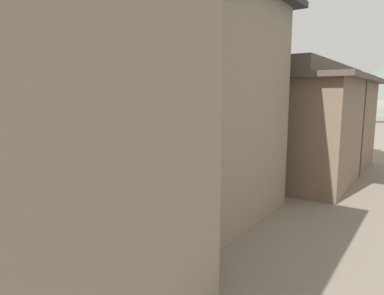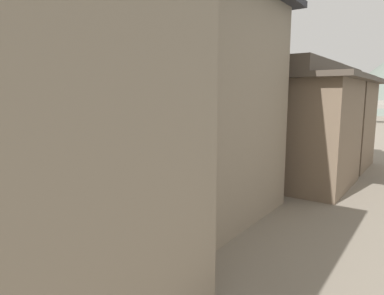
{
  "view_description": "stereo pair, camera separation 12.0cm",
  "coord_description": "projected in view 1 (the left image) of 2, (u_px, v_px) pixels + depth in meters",
  "views": [
    {
      "loc": [
        16.12,
        1.03,
        5.12
      ],
      "look_at": [
        2.66,
        20.12,
        1.53
      ],
      "focal_mm": 31.73,
      "sensor_mm": 36.0,
      "label": 1
    },
    {
      "loc": [
        16.22,
        1.1,
        5.12
      ],
      "look_at": [
        2.66,
        20.12,
        1.53
      ],
      "focal_mm": 31.73,
      "sensor_mm": 36.0,
      "label": 2
    }
  ],
  "objects": [
    {
      "name": "boat_moored_far",
      "position": [
        217.0,
        157.0,
        27.78
      ],
      "size": [
        3.91,
        3.35,
        0.4
      ],
      "color": "brown",
      "rests_on": "ground"
    },
    {
      "name": "boat_moored_third",
      "position": [
        297.0,
        140.0,
        37.2
      ],
      "size": [
        1.01,
        4.96,
        0.74
      ],
      "color": "#33281E",
      "rests_on": "ground"
    },
    {
      "name": "boat_moored_nearest",
      "position": [
        250.0,
        128.0,
        52.57
      ],
      "size": [
        4.61,
        4.17,
        0.53
      ],
      "color": "#232326",
      "rests_on": "ground"
    },
    {
      "name": "house_waterfront_second",
      "position": [
        197.0,
        100.0,
        11.84
      ],
      "size": [
        5.24,
        7.94,
        8.74
      ],
      "color": "gray",
      "rests_on": "riverbank_right"
    },
    {
      "name": "hill_far_west",
      "position": [
        281.0,
        81.0,
        107.38
      ],
      "size": [
        44.86,
        44.86,
        19.08
      ],
      "primitive_type": "cone",
      "color": "slate",
      "rests_on": "ground"
    },
    {
      "name": "stone_bridge",
      "position": [
        322.0,
        109.0,
        60.47
      ],
      "size": [
        22.91,
        2.4,
        4.35
      ],
      "color": "gray",
      "rests_on": "ground"
    },
    {
      "name": "boat_midriver_upstream",
      "position": [
        158.0,
        183.0,
        18.9
      ],
      "size": [
        1.21,
        4.46,
        0.8
      ],
      "color": "#423328",
      "rests_on": "ground"
    },
    {
      "name": "boat_moored_second",
      "position": [
        317.0,
        133.0,
        44.25
      ],
      "size": [
        1.63,
        4.54,
        0.83
      ],
      "color": "brown",
      "rests_on": "ground"
    },
    {
      "name": "house_waterfront_narrow",
      "position": [
        320.0,
        118.0,
        21.98
      ],
      "size": [
        6.99,
        5.58,
        6.14
      ],
      "color": "#75604C",
      "rests_on": "riverbank_right"
    },
    {
      "name": "boat_midriver_drifting",
      "position": [
        148.0,
        157.0,
        27.15
      ],
      "size": [
        5.19,
        4.04,
        0.8
      ],
      "color": "brown",
      "rests_on": "ground"
    },
    {
      "name": "house_waterfront_tall",
      "position": [
        290.0,
        124.0,
        17.32
      ],
      "size": [
        7.04,
        6.18,
        6.14
      ],
      "color": "#75604C",
      "rests_on": "riverbank_right"
    }
  ]
}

